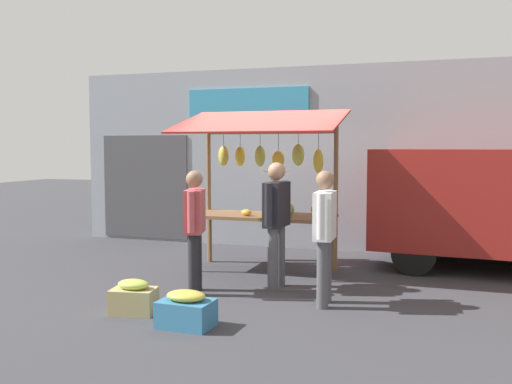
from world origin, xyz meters
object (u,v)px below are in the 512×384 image
at_px(shopper_in_striped_shirt, 195,223).
at_px(parked_van, 512,199).
at_px(shopper_in_grey_tee, 325,228).
at_px(shopper_with_ponytail, 277,215).
at_px(market_stall, 264,171).
at_px(produce_crate_near, 186,310).
at_px(vendor_with_sunhat, 275,207).
at_px(produce_crate_side, 134,298).

xyz_separation_m(shopper_in_striped_shirt, parked_van, (-4.07, -2.72, 0.19)).
height_order(shopper_in_grey_tee, parked_van, parked_van).
distance_m(shopper_with_ponytail, shopper_in_striped_shirt, 1.10).
relative_size(market_stall, produce_crate_near, 4.30).
xyz_separation_m(market_stall, shopper_in_striped_shirt, (0.45, 1.58, -0.62)).
height_order(shopper_with_ponytail, shopper_in_striped_shirt, shopper_with_ponytail).
bearing_deg(shopper_in_grey_tee, vendor_with_sunhat, 26.54).
distance_m(market_stall, produce_crate_side, 3.07).
bearing_deg(shopper_in_grey_tee, shopper_in_striped_shirt, 85.59).
distance_m(vendor_with_sunhat, parked_van, 3.68).
bearing_deg(parked_van, shopper_in_grey_tee, 53.91).
xyz_separation_m(shopper_with_ponytail, produce_crate_near, (0.45, 1.89, -0.82)).
relative_size(market_stall, vendor_with_sunhat, 1.60).
relative_size(shopper_with_ponytail, produce_crate_side, 3.10).
relative_size(shopper_in_striped_shirt, parked_van, 0.36).
distance_m(market_stall, shopper_in_striped_shirt, 1.75).
distance_m(shopper_with_ponytail, parked_van, 3.80).
distance_m(market_stall, parked_van, 3.82).
bearing_deg(produce_crate_side, market_stall, -105.39).
bearing_deg(market_stall, produce_crate_side, 74.61).
xyz_separation_m(vendor_with_sunhat, produce_crate_near, (-0.08, 3.61, -0.73)).
height_order(vendor_with_sunhat, shopper_with_ponytail, shopper_with_ponytail).
bearing_deg(parked_van, shopper_in_striped_shirt, 37.86).
xyz_separation_m(market_stall, produce_crate_near, (-0.06, 2.91, -1.37)).
bearing_deg(shopper_in_grey_tee, produce_crate_side, 114.20).
relative_size(parked_van, produce_crate_near, 7.78).
bearing_deg(market_stall, produce_crate_near, 91.16).
xyz_separation_m(shopper_with_ponytail, shopper_in_striped_shirt, (0.95, 0.55, -0.07)).
bearing_deg(shopper_in_grey_tee, produce_crate_near, 133.52).
bearing_deg(market_stall, shopper_in_striped_shirt, 74.22).
relative_size(shopper_in_grey_tee, produce_crate_near, 2.81).
bearing_deg(shopper_with_ponytail, shopper_in_grey_tee, -123.74).
relative_size(parked_van, produce_crate_side, 8.19).
bearing_deg(market_stall, parked_van, -162.50).
bearing_deg(vendor_with_sunhat, produce_crate_side, -4.37).
bearing_deg(vendor_with_sunhat, parked_van, 104.37).
bearing_deg(vendor_with_sunhat, shopper_in_grey_tee, 36.90).
bearing_deg(shopper_in_striped_shirt, produce_crate_side, 149.27).
relative_size(market_stall, parked_van, 0.55).
bearing_deg(shopper_in_striped_shirt, shopper_with_ponytail, -75.63).
relative_size(shopper_in_striped_shirt, produce_crate_near, 2.77).
bearing_deg(vendor_with_sunhat, shopper_with_ponytail, 24.57).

